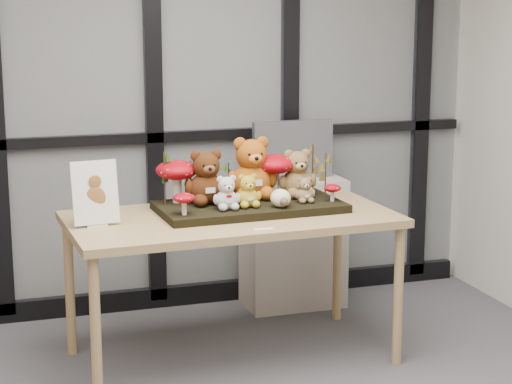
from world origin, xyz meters
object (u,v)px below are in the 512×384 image
object	(u,v)px
bear_brown_medium	(206,174)
bear_white_bow	(226,191)
mushroom_back_left	(177,179)
bear_tan_back	(297,170)
monitor	(293,150)
mushroom_back_right	(275,173)
plush_cream_hedgehog	(281,197)
bear_pooh_yellow	(251,164)
diorama_tray	(250,207)
bear_beige_small	(305,188)
sign_holder	(95,196)
mushroom_front_left	(184,203)
cabinet	(293,242)
display_table	(231,228)
mushroom_front_right	(332,192)
bear_small_yellow	(248,189)

from	to	relation	value
bear_brown_medium	bear_white_bow	distance (m)	0.18
bear_white_bow	mushroom_back_left	distance (m)	0.31
bear_tan_back	monitor	xyz separation A→B (m)	(0.19, 0.59, 0.01)
mushroom_back_left	mushroom_back_right	distance (m)	0.53
bear_white_bow	plush_cream_hedgehog	distance (m)	0.28
bear_pooh_yellow	mushroom_back_right	bearing A→B (deg)	0.70
bear_white_bow	mushroom_back_left	size ratio (longest dim) A/B	0.78
diorama_tray	mushroom_back_right	xyz separation A→B (m)	(0.18, 0.12, 0.15)
bear_beige_small	sign_holder	world-z (taller)	sign_holder
mushroom_front_left	mushroom_back_right	bearing A→B (deg)	26.12
plush_cream_hedgehog	cabinet	size ratio (longest dim) A/B	0.13
bear_white_bow	sign_holder	size ratio (longest dim) A/B	0.60
sign_holder	monitor	world-z (taller)	monitor
mushroom_back_left	monitor	size ratio (longest dim) A/B	0.49
monitor	mushroom_back_right	bearing A→B (deg)	-118.83
bear_pooh_yellow	bear_tan_back	bearing A→B (deg)	-8.56
display_table	bear_brown_medium	distance (m)	0.31
bear_tan_back	bear_brown_medium	bearing A→B (deg)	-179.26
diorama_tray	mushroom_front_right	bearing A→B (deg)	-14.86
bear_white_bow	mushroom_back_right	size ratio (longest dim) A/B	0.76
bear_brown_medium	sign_holder	size ratio (longest dim) A/B	0.97
cabinet	mushroom_front_right	bearing A→B (deg)	-94.65
mushroom_front_left	sign_holder	size ratio (longest dim) A/B	0.38
mushroom_back_left	bear_pooh_yellow	bearing A→B (deg)	-2.73
bear_white_bow	cabinet	xyz separation A→B (m)	(0.64, 0.76, -0.52)
bear_small_yellow	monitor	size ratio (longest dim) A/B	0.38
bear_pooh_yellow	bear_beige_small	size ratio (longest dim) A/B	2.46
bear_brown_medium	mushroom_back_left	distance (m)	0.16
bear_pooh_yellow	plush_cream_hedgehog	bearing A→B (deg)	-75.87
bear_white_bow	mushroom_back_left	xyz separation A→B (m)	(-0.20, 0.23, 0.03)
diorama_tray	bear_white_bow	xyz separation A→B (m)	(-0.15, -0.10, 0.12)
mushroom_back_right	mushroom_front_right	world-z (taller)	mushroom_back_right
bear_small_yellow	mushroom_back_right	bearing A→B (deg)	40.64
bear_brown_medium	bear_small_yellow	world-z (taller)	bear_brown_medium
diorama_tray	bear_pooh_yellow	world-z (taller)	bear_pooh_yellow
display_table	mushroom_back_left	size ratio (longest dim) A/B	6.92
display_table	plush_cream_hedgehog	distance (m)	0.30
bear_beige_small	mushroom_back_right	distance (m)	0.22
bear_small_yellow	mushroom_front_left	xyz separation A→B (m)	(-0.35, -0.08, -0.03)
mushroom_back_left	cabinet	bearing A→B (deg)	32.17
bear_brown_medium	bear_beige_small	size ratio (longest dim) A/B	2.10
plush_cream_hedgehog	diorama_tray	bearing A→B (deg)	127.80
bear_pooh_yellow	bear_small_yellow	bearing A→B (deg)	-114.99
bear_white_bow	plush_cream_hedgehog	bearing A→B (deg)	-10.88
display_table	diorama_tray	xyz separation A→B (m)	(0.12, 0.07, 0.09)
diorama_tray	cabinet	xyz separation A→B (m)	(0.48, 0.66, -0.40)
bear_beige_small	monitor	distance (m)	0.78
display_table	bear_tan_back	size ratio (longest dim) A/B	6.04
bear_pooh_yellow	monitor	distance (m)	0.72
bear_pooh_yellow	mushroom_back_left	size ratio (longest dim) A/B	1.49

